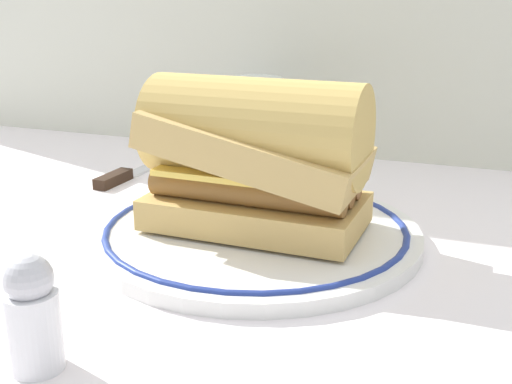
{
  "coord_description": "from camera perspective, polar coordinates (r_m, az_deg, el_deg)",
  "views": [
    {
      "loc": [
        0.21,
        -0.49,
        0.22
      ],
      "look_at": [
        0.03,
        0.01,
        0.04
      ],
      "focal_mm": 46.19,
      "sensor_mm": 36.0,
      "label": 1
    }
  ],
  "objects": [
    {
      "name": "ground_plane",
      "position": [
        0.58,
        -2.85,
        -4.27
      ],
      "size": [
        1.5,
        1.5,
        0.0
      ],
      "primitive_type": "plane",
      "color": "white"
    },
    {
      "name": "drinking_glass",
      "position": [
        0.79,
        -0.17,
        5.34
      ],
      "size": [
        0.07,
        0.07,
        0.11
      ],
      "color": "silver",
      "rests_on": "ground_plane"
    },
    {
      "name": "sausage_sandwich",
      "position": [
        0.56,
        0.0,
        3.29
      ],
      "size": [
        0.19,
        0.11,
        0.13
      ],
      "rotation": [
        0.0,
        0.0,
        -0.02
      ],
      "color": "tan",
      "rests_on": "plate"
    },
    {
      "name": "plate",
      "position": [
        0.58,
        0.0,
        -3.52
      ],
      "size": [
        0.29,
        0.29,
        0.01
      ],
      "color": "white",
      "rests_on": "ground_plane"
    },
    {
      "name": "butter_knife",
      "position": [
        0.79,
        -10.68,
        1.71
      ],
      "size": [
        0.03,
        0.16,
        0.01
      ],
      "color": "silver",
      "rests_on": "ground_plane"
    },
    {
      "name": "salt_shaker",
      "position": [
        0.4,
        -18.8,
        -10.0
      ],
      "size": [
        0.03,
        0.03,
        0.07
      ],
      "color": "white",
      "rests_on": "ground_plane"
    }
  ]
}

